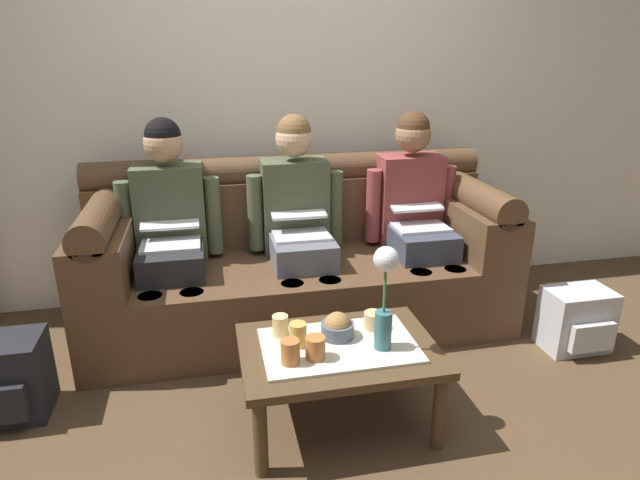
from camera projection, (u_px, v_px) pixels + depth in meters
name	position (u px, v px, depth m)	size (l,w,h in m)	color
ground_plane	(349.00, 450.00, 2.23)	(14.00, 14.00, 0.00)	#4C3823
back_wall_patterned	(281.00, 68.00, 3.30)	(6.00, 0.12, 2.90)	silver
couch	(299.00, 263.00, 3.18)	(2.37, 0.88, 0.96)	#513823
person_left	(170.00, 224.00, 2.94)	(0.56, 0.67, 1.22)	#232326
person_middle	(298.00, 216.00, 3.08)	(0.56, 0.67, 1.22)	#595B66
person_right	(415.00, 209.00, 3.22)	(0.56, 0.67, 1.22)	#383D4C
coffee_table	(339.00, 356.00, 2.29)	(0.83, 0.58, 0.39)	#47331E
flower_vase	(385.00, 292.00, 2.15)	(0.10, 0.10, 0.45)	#336672
snack_bowl	(338.00, 327.00, 2.31)	(0.14, 0.14, 0.12)	#4C5666
cup_near_left	(280.00, 326.00, 2.32)	(0.07, 0.07, 0.09)	#DBB77A
cup_near_right	(290.00, 352.00, 2.12)	(0.08, 0.08, 0.10)	#B26633
cup_far_center	(373.00, 320.00, 2.38)	(0.08, 0.08, 0.08)	#DBB77A
cup_far_left	(298.00, 335.00, 2.24)	(0.07, 0.07, 0.10)	gold
cup_far_right	(315.00, 348.00, 2.15)	(0.08, 0.08, 0.09)	#B26633
backpack_right	(577.00, 320.00, 2.93)	(0.35, 0.27, 0.34)	#B7B7BC
backpack_left	(7.00, 379.00, 2.38)	(0.33, 0.31, 0.37)	black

